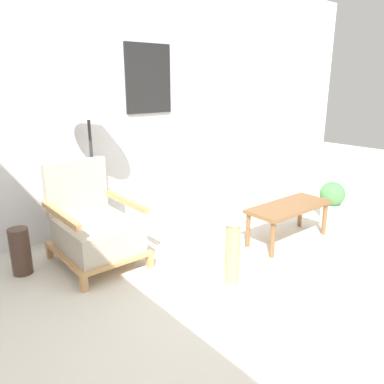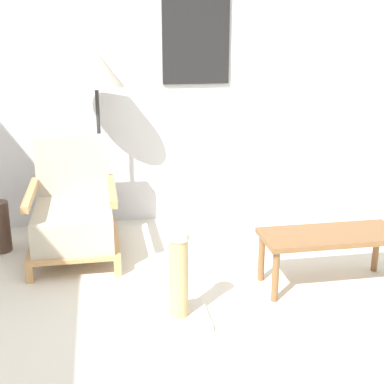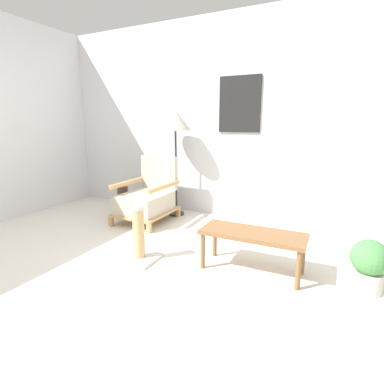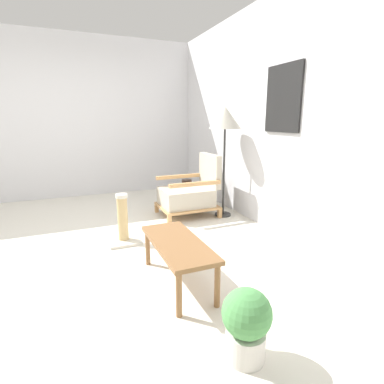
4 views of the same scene
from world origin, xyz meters
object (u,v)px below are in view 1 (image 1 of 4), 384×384
object	(u,v)px
floor_lamp	(88,106)
vase	(20,251)
potted_plant	(332,199)
scratching_post	(232,262)
armchair	(94,227)
coffee_table	(289,210)

from	to	relation	value
floor_lamp	vase	size ratio (longest dim) A/B	3.80
potted_plant	scratching_post	size ratio (longest dim) A/B	0.78
armchair	scratching_post	bearing A→B (deg)	-59.36
floor_lamp	potted_plant	bearing A→B (deg)	-25.80
scratching_post	floor_lamp	bearing A→B (deg)	105.54
floor_lamp	potted_plant	distance (m)	2.83
floor_lamp	vase	xyz separation A→B (m)	(-0.78, -0.24, -1.11)
scratching_post	coffee_table	bearing A→B (deg)	14.01
floor_lamp	armchair	bearing A→B (deg)	-117.28
vase	potted_plant	world-z (taller)	potted_plant
floor_lamp	scratching_post	bearing A→B (deg)	-74.46
armchair	potted_plant	distance (m)	2.68
potted_plant	floor_lamp	bearing A→B (deg)	154.20
armchair	potted_plant	bearing A→B (deg)	-15.68
vase	scratching_post	bearing A→B (deg)	-46.00
armchair	vase	xyz separation A→B (m)	(-0.57, 0.18, -0.12)
armchair	vase	world-z (taller)	armchair
floor_lamp	coffee_table	size ratio (longest dim) A/B	1.64
coffee_table	scratching_post	size ratio (longest dim) A/B	1.66
coffee_table	vase	bearing A→B (deg)	156.44
potted_plant	scratching_post	distance (m)	1.98
vase	potted_plant	size ratio (longest dim) A/B	0.91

